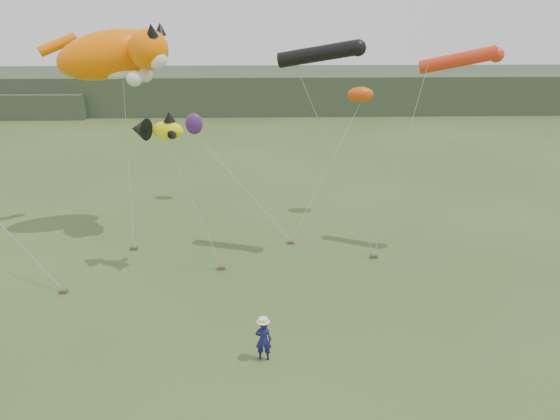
# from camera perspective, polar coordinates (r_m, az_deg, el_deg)

# --- Properties ---
(ground) EXTENTS (120.00, 120.00, 0.00)m
(ground) POSITION_cam_1_polar(r_m,az_deg,el_deg) (20.10, -3.05, -12.24)
(ground) COLOR #385123
(ground) RESTS_ON ground
(headland) EXTENTS (90.00, 13.00, 4.00)m
(headland) POSITION_cam_1_polar(r_m,az_deg,el_deg) (62.31, -5.18, 12.32)
(headland) COLOR #2D3D28
(headland) RESTS_ON ground
(festival_attendant) EXTENTS (0.56, 0.39, 1.45)m
(festival_attendant) POSITION_cam_1_polar(r_m,az_deg,el_deg) (18.18, -1.74, -13.43)
(festival_attendant) COLOR #151751
(festival_attendant) RESTS_ON ground
(sandbag_anchors) EXTENTS (13.47, 4.79, 0.16)m
(sandbag_anchors) POSITION_cam_1_polar(r_m,az_deg,el_deg) (24.93, -6.20, -5.21)
(sandbag_anchors) COLOR brown
(sandbag_anchors) RESTS_ON ground
(cat_kite) EXTENTS (6.50, 3.84, 3.00)m
(cat_kite) POSITION_cam_1_polar(r_m,az_deg,el_deg) (27.43, -16.57, 15.33)
(cat_kite) COLOR #FF6E00
(cat_kite) RESTS_ON ground
(fish_kite) EXTENTS (2.49, 1.64, 1.21)m
(fish_kite) POSITION_cam_1_polar(r_m,az_deg,el_deg) (22.94, -12.71, 8.24)
(fish_kite) COLOR #F8FF09
(fish_kite) RESTS_ON ground
(tube_kites) EXTENTS (9.53, 2.09, 1.57)m
(tube_kites) POSITION_cam_1_polar(r_m,az_deg,el_deg) (24.22, 11.17, 15.55)
(tube_kites) COLOR black
(tube_kites) RESTS_ON ground
(misc_kites) EXTENTS (10.18, 3.26, 3.00)m
(misc_kites) POSITION_cam_1_polar(r_m,az_deg,el_deg) (30.10, -0.46, 10.46)
(misc_kites) COLOR #D8470C
(misc_kites) RESTS_ON ground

